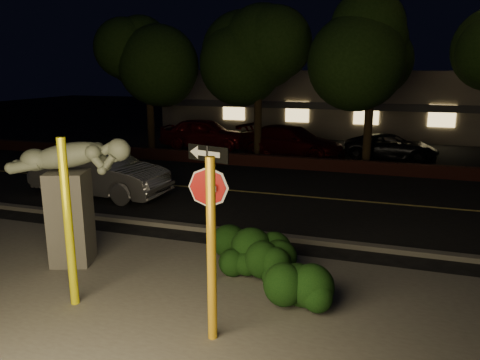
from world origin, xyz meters
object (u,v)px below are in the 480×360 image
Objects in this scene: parked_car_red at (205,133)px; parked_car_darkred at (291,142)px; parked_car_dark at (391,147)px; signpost at (208,188)px; silver_sedan at (100,172)px; yellow_pole_right at (212,252)px; yellow_pole_left at (68,224)px; sculpture at (70,188)px.

parked_car_darkred is at bearing -106.52° from parked_car_red.
parked_car_red is 1.12× the size of parked_car_dark.
signpost is 0.66× the size of parked_car_dark.
yellow_pole_right is at bearing -131.37° from silver_sedan.
silver_sedan is 1.02× the size of parked_car_red.
parked_car_darkred is (-2.07, 15.45, -0.70)m from yellow_pole_right.
yellow_pole_left is 0.64× the size of silver_sedan.
signpost reaches higher than parked_car_dark.
silver_sedan reaches higher than parked_car_darkred.
yellow_pole_left is at bearing -144.94° from silver_sedan.
yellow_pole_right is at bearing -49.52° from signpost.
parked_car_dark is (6.31, 14.66, -1.10)m from sculpture.
parked_car_darkred is (0.68, 15.19, -0.76)m from yellow_pole_left.
yellow_pole_right is 0.61× the size of silver_sedan.
signpost is at bearing 36.84° from yellow_pole_left.
parked_car_red is at bearing 90.07° from parked_car_darkred.
parked_car_darkred is (1.82, 13.64, -0.93)m from sculpture.
parked_car_darkred reaches higher than parked_car_dark.
parked_car_darkred is at bearing 97.64° from yellow_pole_right.
sculpture is at bearing -146.80° from silver_sedan.
sculpture is at bearing -170.91° from parked_car_red.
yellow_pole_right is at bearing -159.91° from parked_car_red.
yellow_pole_right reaches higher than parked_car_dark.
yellow_pole_right reaches higher than parked_car_darkred.
signpost is 0.58× the size of silver_sedan.
parked_car_red is at bearing 89.42° from parked_car_dark.
sculpture is 0.57× the size of silver_sedan.
sculpture is at bearing 126.40° from yellow_pole_left.
signpost is at bearing 113.26° from yellow_pole_right.
yellow_pole_left is 15.22m from parked_car_darkred.
yellow_pole_right is (2.75, -0.26, -0.06)m from yellow_pole_left.
silver_sedan is at bearing 137.52° from parked_car_dark.
parked_car_dark is at bearing -63.19° from parked_car_darkred.
yellow_pole_right is 15.60m from parked_car_darkred.
signpost is at bearing -159.97° from parked_car_red.
yellow_pole_left reaches higher than yellow_pole_right.
yellow_pole_left is 1.11× the size of sculpture.
sculpture is 0.53× the size of parked_car_darkred.
silver_sedan is 0.92× the size of parked_car_darkred.
yellow_pole_left reaches higher than parked_car_red.
parked_car_red is at bearing 5.98° from silver_sedan.
yellow_pole_right is 0.62× the size of parked_car_red.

